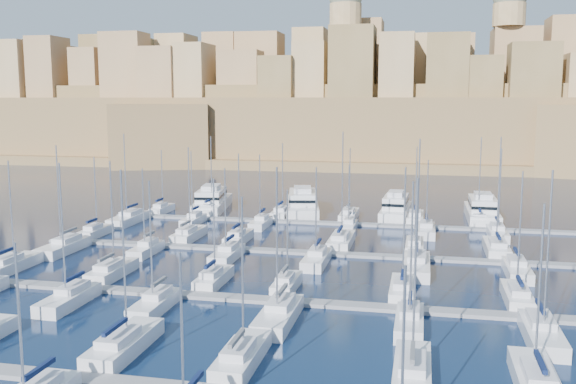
% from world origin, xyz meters
% --- Properties ---
extents(ground, '(600.00, 600.00, 0.00)m').
position_xyz_m(ground, '(0.00, 0.00, 0.00)').
color(ground, black).
rests_on(ground, ground).
extents(pontoon_mid_near, '(84.00, 2.00, 0.40)m').
position_xyz_m(pontoon_mid_near, '(0.00, -12.00, 0.20)').
color(pontoon_mid_near, slate).
rests_on(pontoon_mid_near, ground).
extents(pontoon_mid_far, '(84.00, 2.00, 0.40)m').
position_xyz_m(pontoon_mid_far, '(0.00, 10.00, 0.20)').
color(pontoon_mid_far, slate).
rests_on(pontoon_mid_far, ground).
extents(pontoon_far, '(84.00, 2.00, 0.40)m').
position_xyz_m(pontoon_far, '(0.00, 32.00, 0.20)').
color(pontoon_far, slate).
rests_on(pontoon_far, ground).
extents(sailboat_2, '(3.05, 10.17, 16.03)m').
position_xyz_m(sailboat_2, '(-11.44, -28.04, 0.77)').
color(sailboat_2, silver).
rests_on(sailboat_2, ground).
extents(sailboat_3, '(2.81, 9.35, 14.16)m').
position_xyz_m(sailboat_3, '(-0.85, -28.44, 0.75)').
color(sailboat_3, silver).
rests_on(sailboat_3, ground).
extents(sailboat_4, '(2.83, 9.43, 15.99)m').
position_xyz_m(sailboat_4, '(12.85, -28.40, 0.76)').
color(sailboat_4, silver).
rests_on(sailboat_4, ground).
extents(sailboat_5, '(2.93, 9.77, 14.32)m').
position_xyz_m(sailboat_5, '(21.91, -28.24, 0.75)').
color(sailboat_5, silver).
rests_on(sailboat_5, ground).
extents(sailboat_12, '(2.86, 9.54, 14.24)m').
position_xyz_m(sailboat_12, '(-37.51, -6.35, 0.75)').
color(sailboat_12, silver).
rests_on(sailboat_12, ground).
extents(sailboat_13, '(2.78, 9.27, 14.47)m').
position_xyz_m(sailboat_13, '(-23.63, -6.48, 0.75)').
color(sailboat_13, silver).
rests_on(sailboat_13, ground).
extents(sailboat_14, '(2.50, 8.34, 12.75)m').
position_xyz_m(sailboat_14, '(-10.46, -6.94, 0.73)').
color(sailboat_14, silver).
rests_on(sailboat_14, ground).
extents(sailboat_15, '(2.30, 7.66, 11.75)m').
position_xyz_m(sailboat_15, '(-1.63, -7.27, 0.71)').
color(sailboat_15, silver).
rests_on(sailboat_15, ground).
extents(sailboat_16, '(2.64, 8.81, 14.53)m').
position_xyz_m(sailboat_16, '(11.36, -6.71, 0.75)').
color(sailboat_16, silver).
rests_on(sailboat_16, ground).
extents(sailboat_17, '(2.65, 8.83, 13.02)m').
position_xyz_m(sailboat_17, '(23.45, -6.70, 0.73)').
color(sailboat_17, silver).
rests_on(sailboat_17, ground).
extents(sailboat_19, '(2.76, 9.21, 15.46)m').
position_xyz_m(sailboat_19, '(-22.86, -17.49, 0.76)').
color(sailboat_19, silver).
rests_on(sailboat_19, ground).
extents(sailboat_20, '(2.56, 8.53, 13.82)m').
position_xyz_m(sailboat_20, '(-13.33, -17.16, 0.74)').
color(sailboat_20, silver).
rests_on(sailboat_20, ground).
extents(sailboat_21, '(3.10, 10.33, 15.59)m').
position_xyz_m(sailboat_21, '(-0.10, -18.04, 0.77)').
color(sailboat_21, silver).
rests_on(sailboat_21, ground).
extents(sailboat_22, '(2.58, 8.61, 14.47)m').
position_xyz_m(sailboat_22, '(12.38, -17.20, 0.75)').
color(sailboat_22, silver).
rests_on(sailboat_22, ground).
extents(sailboat_23, '(2.97, 9.90, 15.84)m').
position_xyz_m(sailboat_23, '(24.07, -17.83, 0.77)').
color(sailboat_23, silver).
rests_on(sailboat_23, ground).
extents(sailboat_24, '(2.31, 7.70, 12.86)m').
position_xyz_m(sailboat_24, '(-37.37, 14.75, 0.73)').
color(sailboat_24, silver).
rests_on(sailboat_24, ground).
extents(sailboat_25, '(2.83, 9.44, 14.54)m').
position_xyz_m(sailboat_25, '(-22.05, 15.60, 0.75)').
color(sailboat_25, silver).
rests_on(sailboat_25, ground).
extents(sailboat_26, '(2.57, 8.58, 13.76)m').
position_xyz_m(sailboat_26, '(-13.93, 15.18, 0.74)').
color(sailboat_26, silver).
rests_on(sailboat_26, ground).
extents(sailboat_27, '(3.14, 10.46, 17.15)m').
position_xyz_m(sailboat_27, '(1.64, 16.10, 0.78)').
color(sailboat_27, silver).
rests_on(sailboat_27, ground).
extents(sailboat_28, '(2.47, 8.24, 13.15)m').
position_xyz_m(sailboat_28, '(12.33, 15.01, 0.73)').
color(sailboat_28, silver).
rests_on(sailboat_28, ground).
extents(sailboat_29, '(3.05, 10.17, 16.65)m').
position_xyz_m(sailboat_29, '(23.66, 15.96, 0.77)').
color(sailboat_29, silver).
rests_on(sailboat_29, ground).
extents(sailboat_30, '(3.12, 10.41, 15.53)m').
position_xyz_m(sailboat_30, '(-36.40, 3.92, 0.77)').
color(sailboat_30, silver).
rests_on(sailboat_30, ground).
extents(sailboat_31, '(2.35, 7.85, 12.45)m').
position_xyz_m(sailboat_31, '(-24.39, 5.18, 0.72)').
color(sailboat_31, silver).
rests_on(sailboat_31, ground).
extents(sailboat_32, '(2.68, 8.92, 12.79)m').
position_xyz_m(sailboat_32, '(-12.41, 4.65, 0.73)').
color(sailboat_32, silver).
rests_on(sailboat_32, ground).
extents(sailboat_33, '(2.76, 9.19, 13.21)m').
position_xyz_m(sailboat_33, '(-0.14, 4.52, 0.74)').
color(sailboat_33, silver).
rests_on(sailboat_33, ground).
extents(sailboat_34, '(3.31, 11.02, 17.07)m').
position_xyz_m(sailboat_34, '(12.74, 3.62, 0.79)').
color(sailboat_34, silver).
rests_on(sailboat_34, ground).
extents(sailboat_35, '(2.76, 9.20, 13.29)m').
position_xyz_m(sailboat_35, '(24.90, 4.52, 0.74)').
color(sailboat_35, silver).
rests_on(sailboat_35, ground).
extents(sailboat_36, '(2.27, 7.56, 12.26)m').
position_xyz_m(sailboat_36, '(-35.45, 36.68, 0.72)').
color(sailboat_36, silver).
rests_on(sailboat_36, ground).
extents(sailboat_37, '(2.79, 9.31, 14.93)m').
position_xyz_m(sailboat_37, '(-25.90, 37.54, 0.75)').
color(sailboat_37, silver).
rests_on(sailboat_37, ground).
extents(sailboat_38, '(2.67, 8.90, 13.85)m').
position_xyz_m(sailboat_38, '(-12.08, 37.34, 0.74)').
color(sailboat_38, silver).
rests_on(sailboat_38, ground).
extents(sailboat_39, '(2.83, 9.43, 13.10)m').
position_xyz_m(sailboat_39, '(0.30, 37.60, 0.74)').
color(sailboat_39, silver).
rests_on(sailboat_39, ground).
extents(sailboat_40, '(2.88, 9.61, 13.59)m').
position_xyz_m(sailboat_40, '(12.05, 37.68, 0.74)').
color(sailboat_40, silver).
rests_on(sailboat_40, ground).
extents(sailboat_41, '(2.97, 9.91, 15.37)m').
position_xyz_m(sailboat_41, '(22.87, 37.83, 0.76)').
color(sailboat_41, silver).
rests_on(sailboat_41, ground).
extents(sailboat_42, '(3.22, 10.72, 15.96)m').
position_xyz_m(sailboat_42, '(-37.04, 25.77, 0.77)').
color(sailboat_42, silver).
rests_on(sailboat_42, ground).
extents(sailboat_43, '(2.33, 7.75, 13.04)m').
position_xyz_m(sailboat_43, '(-25.59, 27.22, 0.73)').
color(sailboat_43, silver).
rests_on(sailboat_43, ground).
extents(sailboat_44, '(2.40, 7.99, 12.70)m').
position_xyz_m(sailboat_44, '(-13.48, 27.11, 0.72)').
color(sailboat_44, silver).
rests_on(sailboat_44, ground).
extents(sailboat_45, '(2.24, 7.46, 11.28)m').
position_xyz_m(sailboat_45, '(1.46, 27.37, 0.71)').
color(sailboat_45, silver).
rests_on(sailboat_45, ground).
extents(sailboat_46, '(2.76, 9.19, 12.39)m').
position_xyz_m(sailboat_46, '(13.97, 26.52, 0.73)').
color(sailboat_46, silver).
rests_on(sailboat_46, ground).
extents(sailboat_47, '(2.75, 9.17, 14.36)m').
position_xyz_m(sailboat_47, '(24.88, 26.53, 0.75)').
color(sailboat_47, silver).
rests_on(sailboat_47, ground).
extents(motor_yacht_a, '(8.08, 18.65, 5.25)m').
position_xyz_m(motor_yacht_a, '(-27.28, 42.17, 1.73)').
color(motor_yacht_a, silver).
rests_on(motor_yacht_a, ground).
extents(motor_yacht_b, '(9.56, 20.38, 5.25)m').
position_xyz_m(motor_yacht_b, '(-9.28, 42.93, 1.73)').
color(motor_yacht_b, silver).
rests_on(motor_yacht_b, ground).
extents(motor_yacht_c, '(5.49, 15.92, 5.25)m').
position_xyz_m(motor_yacht_c, '(8.51, 41.04, 1.73)').
color(motor_yacht_c, silver).
rests_on(motor_yacht_c, ground).
extents(motor_yacht_d, '(5.30, 17.64, 5.25)m').
position_xyz_m(motor_yacht_d, '(23.82, 41.97, 1.73)').
color(motor_yacht_d, silver).
rests_on(motor_yacht_d, ground).
extents(fortified_city, '(460.00, 108.95, 59.52)m').
position_xyz_m(fortified_city, '(-0.19, 155.26, 14.74)').
color(fortified_city, brown).
rests_on(fortified_city, ground).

